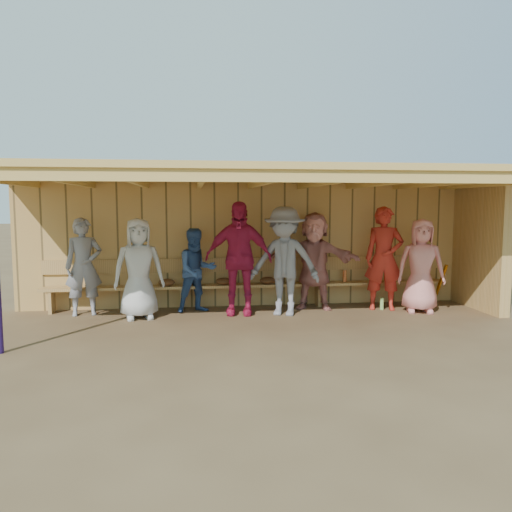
{
  "coord_description": "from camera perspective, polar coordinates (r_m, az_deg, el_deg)",
  "views": [
    {
      "loc": [
        -1.1,
        -8.13,
        1.94
      ],
      "look_at": [
        0.0,
        0.35,
        1.05
      ],
      "focal_mm": 35.0,
      "sensor_mm": 36.0,
      "label": 1
    }
  ],
  "objects": [
    {
      "name": "player_h",
      "position": [
        9.4,
        18.34,
        -1.06
      ],
      "size": [
        0.94,
        0.74,
        1.68
      ],
      "primitive_type": "imported",
      "rotation": [
        0.0,
        0.0,
        -0.28
      ],
      "color": "#E3877F",
      "rests_on": "ground"
    },
    {
      "name": "dugout_equipment",
      "position": [
        9.31,
        0.16,
        -3.02
      ],
      "size": [
        5.43,
        0.62,
        0.8
      ],
      "color": "orange",
      "rests_on": "ground"
    },
    {
      "name": "player_d",
      "position": [
        8.75,
        -2.03,
        -0.26
      ],
      "size": [
        1.23,
        0.67,
        1.99
      ],
      "primitive_type": "imported",
      "rotation": [
        0.0,
        0.0,
        -0.17
      ],
      "color": "#BB1E47",
      "rests_on": "ground"
    },
    {
      "name": "player_g",
      "position": [
        9.44,
        14.42,
        -0.26
      ],
      "size": [
        0.79,
        0.63,
        1.9
      ],
      "primitive_type": "imported",
      "rotation": [
        0.0,
        0.0,
        -0.28
      ],
      "color": "#B3281C",
      "rests_on": "ground"
    },
    {
      "name": "player_c",
      "position": [
        9.02,
        -6.8,
        -1.65
      ],
      "size": [
        0.87,
        0.77,
        1.51
      ],
      "primitive_type": "imported",
      "rotation": [
        0.0,
        0.0,
        0.31
      ],
      "color": "#314F88",
      "rests_on": "ground"
    },
    {
      "name": "player_f",
      "position": [
        9.27,
        6.67,
        -0.54
      ],
      "size": [
        1.75,
        1.01,
        1.8
      ],
      "primitive_type": "imported",
      "rotation": [
        0.0,
        0.0,
        -0.3
      ],
      "color": "tan",
      "rests_on": "ground"
    },
    {
      "name": "player_e",
      "position": [
        8.71,
        3.26,
        -0.59
      ],
      "size": [
        1.4,
        1.11,
        1.9
      ],
      "primitive_type": "imported",
      "rotation": [
        0.0,
        0.0,
        -0.38
      ],
      "color": "gray",
      "rests_on": "ground"
    },
    {
      "name": "player_b",
      "position": [
        8.66,
        -13.26,
        -1.41
      ],
      "size": [
        0.92,
        0.69,
        1.71
      ],
      "primitive_type": "imported",
      "rotation": [
        0.0,
        0.0,
        0.19
      ],
      "color": "silver",
      "rests_on": "ground"
    },
    {
      "name": "bench",
      "position": [
        9.41,
        -0.6,
        -2.69
      ],
      "size": [
        7.6,
        0.34,
        0.93
      ],
      "color": "tan",
      "rests_on": "ground"
    },
    {
      "name": "dugout_structure",
      "position": [
        8.94,
        2.2,
        4.37
      ],
      "size": [
        8.8,
        3.2,
        2.5
      ],
      "color": "tan",
      "rests_on": "ground"
    },
    {
      "name": "player_a",
      "position": [
        9.2,
        -19.1,
        -1.16
      ],
      "size": [
        0.7,
        0.54,
        1.71
      ],
      "primitive_type": "imported",
      "rotation": [
        0.0,
        0.0,
        0.22
      ],
      "color": "gray",
      "rests_on": "ground"
    },
    {
      "name": "ground",
      "position": [
        8.43,
        0.31,
        -7.37
      ],
      "size": [
        90.0,
        90.0,
        0.0
      ],
      "primitive_type": "plane",
      "color": "brown",
      "rests_on": "ground"
    }
  ]
}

